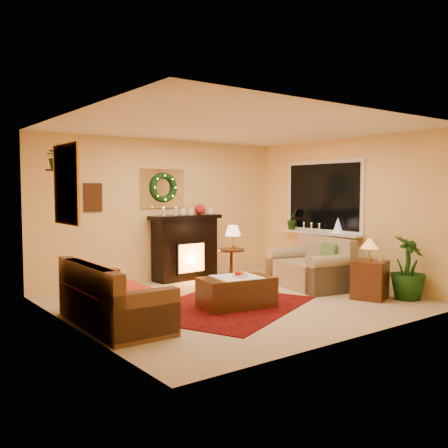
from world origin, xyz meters
TOP-DOWN VIEW (x-y plane):
  - floor at (0.00, 0.00)m, footprint 5.00×5.00m
  - ceiling at (0.00, 0.00)m, footprint 5.00×5.00m
  - wall_back at (0.00, 2.25)m, footprint 5.00×5.00m
  - wall_front at (0.00, -2.25)m, footprint 5.00×5.00m
  - wall_left at (-2.50, 0.00)m, footprint 4.50×4.50m
  - wall_right at (2.50, 0.00)m, footprint 4.50×4.50m
  - area_rug at (-0.38, -0.18)m, footprint 3.00×2.69m
  - sofa at (-2.04, -0.10)m, footprint 0.85×1.85m
  - red_throw at (-2.05, 0.07)m, footprint 0.80×1.31m
  - fireplace at (0.36, 2.04)m, footprint 1.26×0.47m
  - poinsettia at (0.69, 2.02)m, footprint 0.20×0.20m
  - mantel_candle_a at (-0.12, 2.01)m, footprint 0.06×0.06m
  - mantel_candle_b at (0.14, 2.01)m, footprint 0.05×0.05m
  - mantel_mirror at (0.00, 2.23)m, footprint 0.92×0.02m
  - wreath at (0.00, 2.19)m, footprint 0.55×0.11m
  - wall_art at (-1.35, 2.23)m, footprint 0.32×0.03m
  - gold_mirror at (-2.48, 0.30)m, footprint 0.03×0.84m
  - hanging_plant at (-2.34, 1.05)m, footprint 0.33×0.28m
  - loveseat at (1.66, 0.12)m, footprint 1.11×1.61m
  - window_frame at (2.48, 0.55)m, footprint 0.03×1.86m
  - window_glass at (2.47, 0.55)m, footprint 0.02×1.70m
  - window_sill at (2.38, 0.55)m, footprint 0.22×1.86m
  - mini_tree at (2.41, 0.13)m, footprint 0.19×0.19m
  - sill_plant at (2.35, 1.24)m, footprint 0.29×0.23m
  - side_table_round at (0.77, 1.18)m, footprint 0.61×0.61m
  - lamp_cream at (0.79, 1.15)m, footprint 0.28×0.28m
  - end_table_square at (1.73, -1.09)m, footprint 0.62×0.62m
  - lamp_tiffany at (1.70, -1.09)m, footprint 0.27×0.27m
  - coffee_table at (-0.27, -0.31)m, footprint 1.12×0.74m
  - fruit_bowl at (-0.24, -0.35)m, footprint 0.24×0.24m
  - floor_palm at (2.17, -1.45)m, footprint 2.11×2.11m

SIDE VIEW (x-z plane):
  - floor at x=0.00m, z-range 0.00..0.00m
  - area_rug at x=-0.38m, z-range 0.00..0.01m
  - coffee_table at x=-0.27m, z-range -0.01..0.43m
  - end_table_square at x=1.73m, z-range -0.02..0.56m
  - side_table_round at x=0.77m, z-range 0.01..0.64m
  - loveseat at x=1.66m, z-range -0.01..0.85m
  - sofa at x=-2.04m, z-range 0.04..0.82m
  - floor_palm at x=2.17m, z-range -1.01..1.91m
  - fruit_bowl at x=-0.24m, z-range 0.42..0.48m
  - red_throw at x=-2.05m, z-range 0.44..0.47m
  - fireplace at x=0.36m, z-range -0.02..1.12m
  - lamp_tiffany at x=1.70m, z-range 0.55..0.94m
  - window_sill at x=2.38m, z-range 0.85..0.89m
  - lamp_cream at x=0.79m, z-range 0.67..1.09m
  - mini_tree at x=2.41m, z-range 0.90..1.18m
  - sill_plant at x=2.35m, z-range 0.82..1.35m
  - mantel_candle_a at x=-0.12m, z-range 1.18..1.34m
  - mantel_candle_b at x=0.14m, z-range 1.18..1.34m
  - wall_back at x=0.00m, z-range 1.30..1.30m
  - wall_front at x=0.00m, z-range 1.30..1.30m
  - wall_left at x=-2.50m, z-range 1.30..1.30m
  - wall_right at x=2.50m, z-range 1.30..1.30m
  - poinsettia at x=0.69m, z-range 1.20..1.40m
  - wall_art at x=-1.35m, z-range 1.31..1.79m
  - window_frame at x=2.48m, z-range 0.87..2.23m
  - window_glass at x=2.47m, z-range 0.94..2.16m
  - mantel_mirror at x=0.00m, z-range 1.34..2.06m
  - wreath at x=0.00m, z-range 1.44..2.00m
  - gold_mirror at x=-2.48m, z-range 1.25..2.25m
  - hanging_plant at x=-2.34m, z-range 1.79..2.15m
  - ceiling at x=0.00m, z-range 2.60..2.60m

